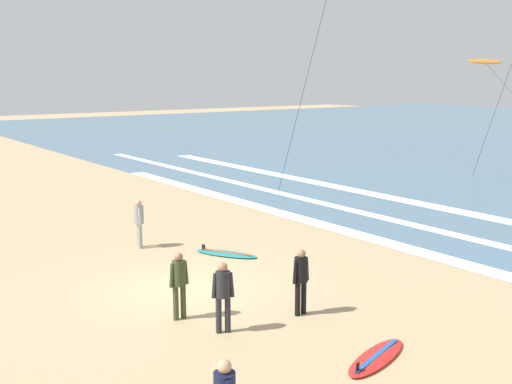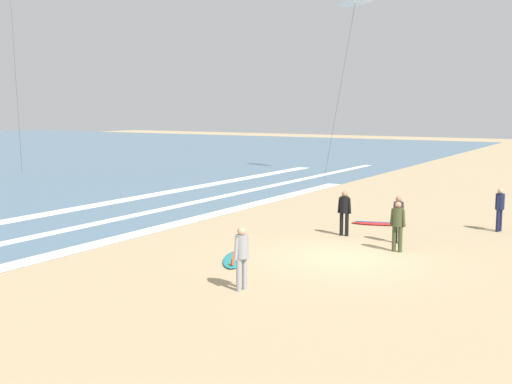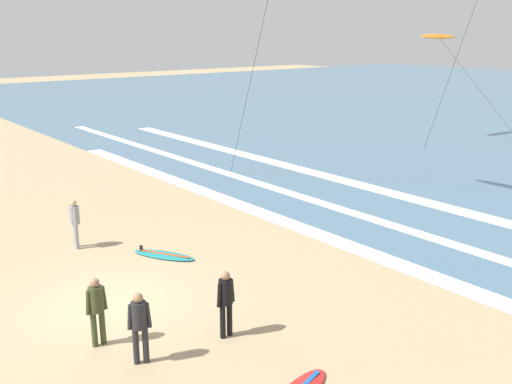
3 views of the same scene
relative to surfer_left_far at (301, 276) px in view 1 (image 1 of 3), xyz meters
The scene contains 11 objects.
ground_plane 3.52m from the surfer_left_far, 156.50° to the right, with size 160.00×160.00×0.00m, color tan.
wave_foam_shoreline 7.81m from the surfer_left_far, 123.22° to the left, with size 36.15×0.82×0.01m, color white.
wave_foam_mid_break 9.57m from the surfer_left_far, 104.27° to the left, with size 57.92×0.61×0.01m, color white.
wave_foam_outer_break 12.98m from the surfer_left_far, 102.32° to the left, with size 49.88×0.92×0.01m, color white.
surfer_left_far is the anchor object (origin of this frame).
surfer_mid_group 2.05m from the surfer_left_far, 96.42° to the right, with size 0.32×0.50×1.60m.
surfer_left_near 7.58m from the surfer_left_far, behind, with size 0.51×0.32×1.60m.
surfer_right_near 2.84m from the surfer_left_far, 121.31° to the right, with size 0.32×0.51×1.60m.
surfboard_right_spare 2.86m from the surfer_left_far, ahead, with size 1.19×2.18×0.25m.
surfboard_near_water 5.40m from the surfer_left_far, 165.47° to the left, with size 2.12×1.55×0.25m.
kite_orange_high_right 28.65m from the surfer_left_far, 115.75° to the left, with size 6.51×3.26×6.69m.
Camera 1 is at (13.51, -7.66, 5.53)m, focal length 43.05 mm.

